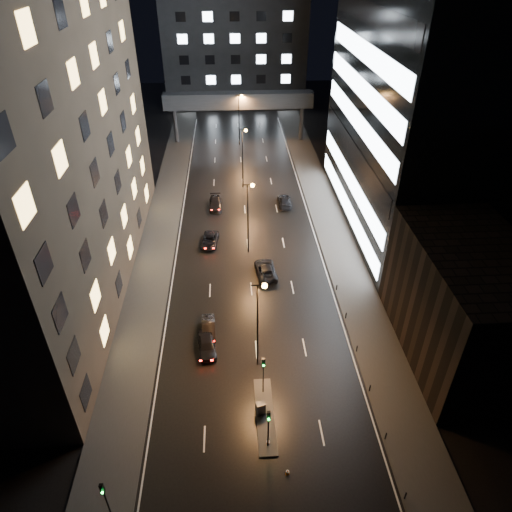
% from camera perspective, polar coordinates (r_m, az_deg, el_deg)
% --- Properties ---
extents(ground, '(160.00, 160.00, 0.00)m').
position_cam_1_polar(ground, '(72.04, -1.40, 5.85)').
color(ground, black).
rests_on(ground, ground).
extents(sidewalk_left, '(5.00, 110.00, 0.15)m').
position_cam_1_polar(sidewalk_left, '(68.44, -11.77, 3.48)').
color(sidewalk_left, '#383533').
rests_on(sidewalk_left, ground).
extents(sidewalk_right, '(5.00, 110.00, 0.15)m').
position_cam_1_polar(sidewalk_right, '(69.17, 9.19, 4.14)').
color(sidewalk_right, '#383533').
rests_on(sidewalk_right, ground).
extents(building_left, '(15.00, 48.00, 40.00)m').
position_cam_1_polar(building_left, '(53.45, -26.81, 15.18)').
color(building_left, '#2D2319').
rests_on(building_left, ground).
extents(building_right_low, '(10.00, 18.00, 12.00)m').
position_cam_1_polar(building_right_low, '(48.33, 24.64, -5.45)').
color(building_right_low, black).
rests_on(building_right_low, ground).
extents(building_right_glass, '(20.00, 36.00, 45.00)m').
position_cam_1_polar(building_right_glass, '(66.15, 22.42, 21.70)').
color(building_right_glass, black).
rests_on(building_right_glass, ground).
extents(building_far, '(34.00, 14.00, 25.00)m').
position_cam_1_polar(building_far, '(123.17, -2.66, 24.19)').
color(building_far, '#333335').
rests_on(building_far, ground).
extents(skybridge, '(30.00, 3.00, 10.00)m').
position_cam_1_polar(skybridge, '(96.81, -2.21, 18.80)').
color(skybridge, '#333335').
rests_on(skybridge, ground).
extents(median_island, '(1.60, 8.00, 0.15)m').
position_cam_1_polar(median_island, '(42.77, 1.15, -19.25)').
color(median_island, '#383533').
rests_on(median_island, ground).
extents(traffic_signal_near, '(0.28, 0.34, 4.40)m').
position_cam_1_polar(traffic_signal_near, '(41.97, 0.93, -14.07)').
color(traffic_signal_near, black).
rests_on(traffic_signal_near, median_island).
extents(traffic_signal_far, '(0.28, 0.34, 4.40)m').
position_cam_1_polar(traffic_signal_far, '(38.57, 1.56, -20.20)').
color(traffic_signal_far, black).
rests_on(traffic_signal_far, median_island).
extents(traffic_signal_corner, '(0.28, 0.34, 4.40)m').
position_cam_1_polar(traffic_signal_corner, '(37.22, -18.38, -26.60)').
color(traffic_signal_corner, black).
rests_on(traffic_signal_corner, ground).
extents(bollard_row, '(0.12, 25.12, 0.90)m').
position_cam_1_polar(bollard_row, '(46.84, 13.23, -13.47)').
color(bollard_row, black).
rests_on(bollard_row, ground).
extents(streetlight_near, '(1.45, 0.50, 10.15)m').
position_cam_1_polar(streetlight_near, '(42.01, 0.43, -7.41)').
color(streetlight_near, black).
rests_on(streetlight_near, ground).
extents(streetlight_mid_a, '(1.45, 0.50, 10.15)m').
position_cam_1_polar(streetlight_mid_a, '(58.40, -0.87, 5.80)').
color(streetlight_mid_a, black).
rests_on(streetlight_mid_a, ground).
extents(streetlight_mid_b, '(1.45, 0.50, 10.15)m').
position_cam_1_polar(streetlight_mid_b, '(76.53, -1.59, 13.01)').
color(streetlight_mid_b, black).
rests_on(streetlight_mid_b, ground).
extents(streetlight_far, '(1.45, 0.50, 10.15)m').
position_cam_1_polar(streetlight_far, '(95.41, -2.05, 17.41)').
color(streetlight_far, black).
rests_on(streetlight_far, ground).
extents(car_away_a, '(2.29, 4.52, 1.48)m').
position_cam_1_polar(car_away_a, '(47.64, -6.17, -10.99)').
color(car_away_a, black).
rests_on(car_away_a, ground).
extents(car_away_b, '(1.60, 4.04, 1.31)m').
position_cam_1_polar(car_away_b, '(49.54, -5.95, -8.92)').
color(car_away_b, black).
rests_on(car_away_b, ground).
extents(car_away_c, '(2.69, 4.88, 1.29)m').
position_cam_1_polar(car_away_c, '(63.34, -5.80, 1.96)').
color(car_away_c, black).
rests_on(car_away_c, ground).
extents(car_away_d, '(2.09, 4.94, 1.42)m').
position_cam_1_polar(car_away_d, '(72.50, -5.08, 6.55)').
color(car_away_d, black).
rests_on(car_away_d, ground).
extents(car_toward_a, '(2.83, 5.35, 1.43)m').
position_cam_1_polar(car_toward_a, '(57.24, 1.23, -1.73)').
color(car_toward_a, black).
rests_on(car_toward_a, ground).
extents(car_toward_b, '(2.00, 4.88, 1.42)m').
position_cam_1_polar(car_toward_b, '(73.12, 3.60, 6.88)').
color(car_toward_b, black).
rests_on(car_toward_b, ground).
extents(utility_cabinet, '(0.92, 0.75, 1.30)m').
position_cam_1_polar(utility_cabinet, '(42.27, 0.57, -18.50)').
color(utility_cabinet, '#464648').
rests_on(utility_cabinet, median_island).
extents(cone_a, '(0.36, 0.36, 0.51)m').
position_cam_1_polar(cone_a, '(39.75, 3.97, -25.33)').
color(cone_a, orange).
rests_on(cone_a, ground).
extents(cone_b, '(0.42, 0.42, 0.51)m').
position_cam_1_polar(cone_b, '(41.04, 1.53, -22.23)').
color(cone_b, '#E6450C').
rests_on(cone_b, ground).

